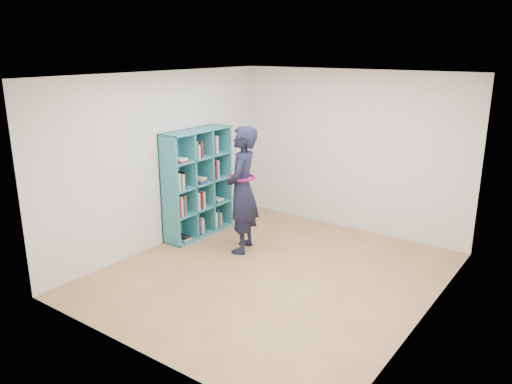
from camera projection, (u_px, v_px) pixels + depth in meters
The scene contains 9 objects.
floor at pixel (272, 274), 6.69m from camera, with size 4.50×4.50×0.00m, color #986945.
ceiling at pixel (274, 76), 5.96m from camera, with size 4.50×4.50×0.00m, color white.
wall_left at pixel (162, 160), 7.45m from camera, with size 0.02×4.50×2.60m, color silver.
wall_right at pixel (432, 209), 5.20m from camera, with size 0.02×4.50×2.60m, color silver.
wall_back at pixel (351, 151), 8.08m from camera, with size 4.00×0.02×2.60m, color silver.
wall_front at pixel (136, 232), 4.58m from camera, with size 4.00×0.02×2.60m, color silver.
bookshelf at pixel (196, 184), 7.91m from camera, with size 0.37×1.28×1.70m.
person at pixel (242, 190), 7.22m from camera, with size 0.67×0.80×1.87m.
smartphone at pixel (233, 180), 7.30m from camera, with size 0.05×0.09×0.13m.
Camera 1 is at (3.40, -5.08, 2.94)m, focal length 35.00 mm.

